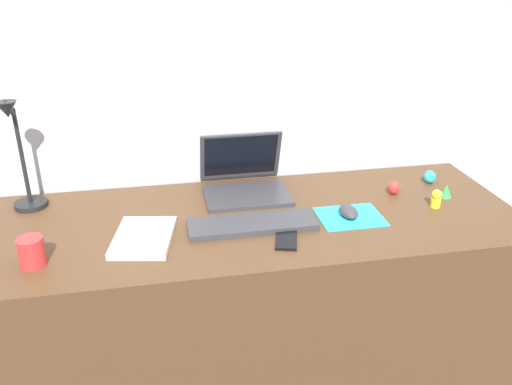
# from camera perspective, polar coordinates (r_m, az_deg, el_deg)

# --- Properties ---
(back_wall) EXTENTS (2.96, 0.05, 1.60)m
(back_wall) POSITION_cam_1_polar(r_m,az_deg,el_deg) (2.09, -1.98, 3.41)
(back_wall) COLOR #B2B7C1
(back_wall) RESTS_ON ground_plane
(desk) EXTENTS (1.76, 0.66, 0.74)m
(desk) POSITION_cam_1_polar(r_m,az_deg,el_deg) (1.97, -0.04, -12.24)
(desk) COLOR #4C331E
(desk) RESTS_ON ground_plane
(laptop) EXTENTS (0.30, 0.28, 0.20)m
(laptop) POSITION_cam_1_polar(r_m,az_deg,el_deg) (1.95, -1.17, 1.63)
(laptop) COLOR #333338
(laptop) RESTS_ON desk
(keyboard) EXTENTS (0.41, 0.13, 0.02)m
(keyboard) POSITION_cam_1_polar(r_m,az_deg,el_deg) (1.71, -0.40, -3.39)
(keyboard) COLOR #333338
(keyboard) RESTS_ON desk
(mousepad) EXTENTS (0.21, 0.17, 0.00)m
(mousepad) POSITION_cam_1_polar(r_m,az_deg,el_deg) (1.80, 9.93, -2.55)
(mousepad) COLOR #28B7CC
(mousepad) RESTS_ON desk
(mouse) EXTENTS (0.06, 0.10, 0.03)m
(mouse) POSITION_cam_1_polar(r_m,az_deg,el_deg) (1.80, 9.79, -1.99)
(mouse) COLOR #333338
(mouse) RESTS_ON mousepad
(cell_phone) EXTENTS (0.09, 0.14, 0.01)m
(cell_phone) POSITION_cam_1_polar(r_m,az_deg,el_deg) (1.64, 3.23, -4.93)
(cell_phone) COLOR black
(cell_phone) RESTS_ON desk
(desk_lamp) EXTENTS (0.11, 0.16, 0.39)m
(desk_lamp) POSITION_cam_1_polar(r_m,az_deg,el_deg) (1.91, -23.72, 3.27)
(desk_lamp) COLOR black
(desk_lamp) RESTS_ON desk
(notebook_pad) EXTENTS (0.21, 0.27, 0.02)m
(notebook_pad) POSITION_cam_1_polar(r_m,az_deg,el_deg) (1.68, -11.83, -4.65)
(notebook_pad) COLOR silver
(notebook_pad) RESTS_ON desk
(coffee_mug) EXTENTS (0.07, 0.07, 0.08)m
(coffee_mug) POSITION_cam_1_polar(r_m,az_deg,el_deg) (1.63, -22.68, -5.82)
(coffee_mug) COLOR red
(coffee_mug) RESTS_ON desk
(toy_figurine_red) EXTENTS (0.04, 0.04, 0.05)m
(toy_figurine_red) POSITION_cam_1_polar(r_m,az_deg,el_deg) (2.00, 14.40, 0.49)
(toy_figurine_red) COLOR red
(toy_figurine_red) RESTS_ON desk
(toy_figurine_green) EXTENTS (0.04, 0.04, 0.05)m
(toy_figurine_green) POSITION_cam_1_polar(r_m,az_deg,el_deg) (2.03, 19.49, 0.16)
(toy_figurine_green) COLOR green
(toy_figurine_green) RESTS_ON desk
(toy_figurine_cyan) EXTENTS (0.04, 0.04, 0.05)m
(toy_figurine_cyan) POSITION_cam_1_polar(r_m,az_deg,el_deg) (2.13, 17.93, 1.59)
(toy_figurine_cyan) COLOR #28B7CC
(toy_figurine_cyan) RESTS_ON desk
(toy_figurine_yellow) EXTENTS (0.03, 0.03, 0.06)m
(toy_figurine_yellow) POSITION_cam_1_polar(r_m,az_deg,el_deg) (1.94, 18.56, -0.58)
(toy_figurine_yellow) COLOR yellow
(toy_figurine_yellow) RESTS_ON desk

